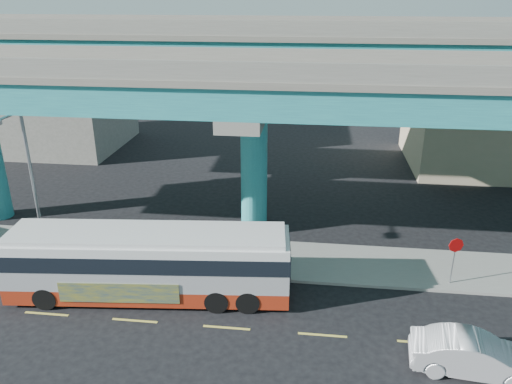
# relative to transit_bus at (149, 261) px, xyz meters

# --- Properties ---
(ground) EXTENTS (120.00, 120.00, 0.00)m
(ground) POSITION_rel_transit_bus_xyz_m (3.88, -1.69, -1.79)
(ground) COLOR black
(ground) RESTS_ON ground
(sidewalk) EXTENTS (70.00, 4.00, 0.15)m
(sidewalk) POSITION_rel_transit_bus_xyz_m (3.88, 3.81, -1.72)
(sidewalk) COLOR gray
(sidewalk) RESTS_ON ground
(lane_markings) EXTENTS (58.00, 0.12, 0.01)m
(lane_markings) POSITION_rel_transit_bus_xyz_m (3.88, -1.99, -1.79)
(lane_markings) COLOR #D8C64C
(lane_markings) RESTS_ON ground
(viaduct) EXTENTS (52.00, 12.40, 11.70)m
(viaduct) POSITION_rel_transit_bus_xyz_m (3.88, 7.41, 7.35)
(viaduct) COLOR #206E7B
(viaduct) RESTS_ON ground
(building_beige) EXTENTS (14.00, 10.23, 7.00)m
(building_beige) POSITION_rel_transit_bus_xyz_m (21.88, 21.29, 1.72)
(building_beige) COLOR tan
(building_beige) RESTS_ON ground
(building_concrete) EXTENTS (12.00, 10.00, 9.00)m
(building_concrete) POSITION_rel_transit_bus_xyz_m (-16.12, 22.31, 2.71)
(building_concrete) COLOR gray
(building_concrete) RESTS_ON ground
(transit_bus) EXTENTS (12.93, 3.87, 3.27)m
(transit_bus) POSITION_rel_transit_bus_xyz_m (0.00, 0.00, 0.00)
(transit_bus) COLOR #9C2812
(transit_bus) RESTS_ON ground
(sedan) EXTENTS (2.57, 4.90, 1.50)m
(sedan) POSITION_rel_transit_bus_xyz_m (13.37, -3.43, -1.04)
(sedan) COLOR #B7B7BC
(sedan) RESTS_ON ground
(street_lamp) EXTENTS (0.50, 2.60, 8.03)m
(street_lamp) POSITION_rel_transit_bus_xyz_m (-6.40, 1.74, 3.55)
(street_lamp) COLOR gray
(street_lamp) RESTS_ON sidewalk
(stop_sign) EXTENTS (0.71, 0.19, 2.39)m
(stop_sign) POSITION_rel_transit_bus_xyz_m (13.93, 2.49, 0.07)
(stop_sign) COLOR gray
(stop_sign) RESTS_ON sidewalk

